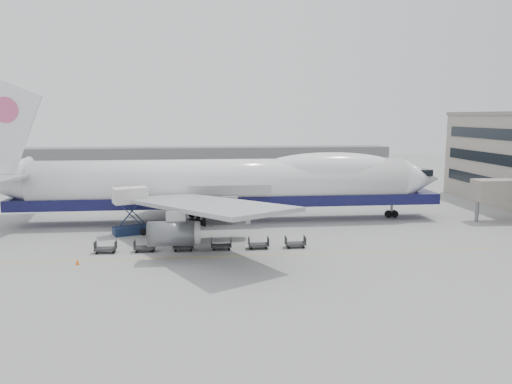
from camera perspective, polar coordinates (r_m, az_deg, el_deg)
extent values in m
plane|color=gray|center=(59.86, -3.41, -5.75)|extent=(260.00, 260.00, 0.00)
cube|color=gold|center=(54.07, -3.11, -7.33)|extent=(60.00, 0.15, 0.01)
cube|color=gray|center=(79.14, 26.57, 0.21)|extent=(9.00, 3.00, 3.00)
cylinder|color=slate|center=(77.53, 23.93, -2.02)|extent=(0.50, 0.50, 3.00)
cube|color=slate|center=(128.63, -9.33, 3.51)|extent=(110.00, 8.00, 7.00)
cylinder|color=white|center=(70.56, -3.90, 1.18)|extent=(52.00, 6.40, 6.40)
cube|color=#11123F|center=(70.98, -3.07, -0.86)|extent=(60.00, 5.76, 1.50)
cone|color=white|center=(77.25, 18.14, 1.42)|extent=(6.00, 6.40, 6.40)
ellipsoid|color=white|center=(72.61, 8.50, 2.71)|extent=(20.67, 5.78, 4.56)
cube|color=white|center=(74.76, -26.92, 6.45)|extent=(10.52, 0.50, 13.56)
cylinder|color=#D55283|center=(74.56, -26.69, 8.39)|extent=(3.40, 0.30, 3.40)
cube|color=#9EA0A3|center=(56.49, -6.39, -1.37)|extent=(20.35, 26.74, 2.26)
cube|color=#9EA0A3|center=(84.76, -6.29, 2.01)|extent=(20.35, 26.74, 2.26)
cylinder|color=#595B60|center=(89.78, -8.17, 0.93)|extent=(4.80, 2.60, 2.60)
cylinder|color=#595B60|center=(80.85, -4.15, 0.14)|extent=(4.80, 2.60, 2.60)
cylinder|color=#595B60|center=(61.16, -3.52, -2.65)|extent=(4.80, 2.60, 2.60)
cylinder|color=#595B60|center=(52.42, -9.66, -4.69)|extent=(4.80, 2.60, 2.60)
cylinder|color=slate|center=(76.38, 15.24, -1.92)|extent=(0.36, 0.36, 2.50)
cylinder|color=black|center=(76.50, 15.22, -2.43)|extent=(1.10, 0.45, 1.10)
cylinder|color=slate|center=(68.29, -6.28, -2.90)|extent=(0.36, 0.36, 2.50)
cylinder|color=black|center=(68.44, -6.27, -3.47)|extent=(1.10, 0.45, 1.10)
cylinder|color=slate|center=(74.18, -6.27, -1.97)|extent=(0.36, 0.36, 2.50)
cylinder|color=black|center=(74.31, -6.26, -2.50)|extent=(1.10, 0.45, 1.10)
cube|color=#162443|center=(65.71, -14.04, -4.25)|extent=(4.97, 3.62, 0.99)
cube|color=silver|center=(64.86, -14.19, -0.37)|extent=(4.70, 3.66, 1.98)
cube|color=#162443|center=(64.28, -14.24, -2.44)|extent=(3.05, 1.26, 3.55)
cube|color=#162443|center=(66.20, -14.00, -2.11)|extent=(3.05, 1.26, 3.55)
cube|color=slate|center=(66.27, -14.02, -0.17)|extent=(2.40, 1.78, 0.15)
cylinder|color=black|center=(65.11, -15.56, -4.51)|extent=(0.81, 0.31, 0.81)
cylinder|color=black|center=(66.84, -15.31, -4.16)|extent=(0.81, 0.31, 0.81)
cylinder|color=black|center=(64.65, -12.72, -4.49)|extent=(0.81, 0.31, 0.81)
cylinder|color=black|center=(66.39, -12.55, -4.14)|extent=(0.81, 0.31, 0.81)
cone|color=#E05F0B|center=(54.11, -19.75, -7.52)|extent=(0.38, 0.38, 0.59)
cube|color=#E05F0B|center=(54.19, -19.73, -7.80)|extent=(0.40, 0.40, 0.03)
cube|color=#2D2D30|center=(57.64, -16.81, -6.23)|extent=(2.30, 1.35, 0.18)
cube|color=#2D2D30|center=(57.76, -17.90, -5.84)|extent=(0.08, 1.35, 0.90)
cube|color=#2D2D30|center=(57.34, -15.74, -5.85)|extent=(0.08, 1.35, 0.90)
cylinder|color=black|center=(57.36, -17.73, -6.65)|extent=(0.30, 0.12, 0.30)
cylinder|color=black|center=(58.40, -17.52, -6.37)|extent=(0.30, 0.12, 0.30)
cylinder|color=black|center=(57.04, -16.05, -6.66)|extent=(0.30, 0.12, 0.30)
cylinder|color=black|center=(58.08, -15.86, -6.38)|extent=(0.30, 0.12, 0.30)
cube|color=#2D2D30|center=(56.99, -12.59, -6.23)|extent=(2.30, 1.35, 0.18)
cube|color=#2D2D30|center=(57.03, -13.71, -5.84)|extent=(0.08, 1.35, 0.90)
cube|color=#2D2D30|center=(56.77, -11.50, -5.84)|extent=(0.08, 1.35, 0.90)
cylinder|color=black|center=(56.65, -13.51, -6.67)|extent=(0.30, 0.12, 0.30)
cylinder|color=black|center=(57.70, -13.37, -6.38)|extent=(0.30, 0.12, 0.30)
cylinder|color=black|center=(56.45, -11.78, -6.66)|extent=(0.30, 0.12, 0.30)
cylinder|color=black|center=(57.50, -11.68, -6.38)|extent=(0.30, 0.12, 0.30)
cube|color=#2D2D30|center=(56.65, -8.31, -6.20)|extent=(2.30, 1.35, 0.18)
cube|color=#2D2D30|center=(56.61, -9.43, -5.82)|extent=(0.08, 1.35, 0.90)
cube|color=#2D2D30|center=(56.51, -7.20, -5.79)|extent=(0.08, 1.35, 0.90)
cylinder|color=black|center=(56.24, -9.19, -6.65)|extent=(0.30, 0.12, 0.30)
cylinder|color=black|center=(57.30, -9.13, -6.36)|extent=(0.30, 0.12, 0.30)
cylinder|color=black|center=(56.17, -7.45, -6.63)|extent=(0.30, 0.12, 0.30)
cylinder|color=black|center=(57.23, -7.42, -6.34)|extent=(0.30, 0.12, 0.30)
cube|color=#2D2D30|center=(56.63, -3.99, -6.13)|extent=(2.30, 1.35, 0.18)
cube|color=#2D2D30|center=(56.50, -5.12, -5.76)|extent=(0.08, 1.35, 0.90)
cube|color=#2D2D30|center=(56.58, -2.88, -5.72)|extent=(0.08, 1.35, 0.90)
cylinder|color=black|center=(56.16, -4.84, -6.59)|extent=(0.30, 0.12, 0.30)
cylinder|color=black|center=(57.22, -4.87, -6.30)|extent=(0.30, 0.12, 0.30)
cylinder|color=black|center=(56.21, -3.10, -6.55)|extent=(0.30, 0.12, 0.30)
cylinder|color=black|center=(57.27, -3.16, -6.26)|extent=(0.30, 0.12, 0.30)
cube|color=#2D2D30|center=(56.92, 0.30, -6.03)|extent=(2.30, 1.35, 0.18)
cube|color=#2D2D30|center=(56.72, -0.81, -5.67)|extent=(0.08, 1.35, 0.90)
cube|color=#2D2D30|center=(56.95, 1.40, -5.61)|extent=(0.08, 1.35, 0.90)
cylinder|color=black|center=(56.39, -0.51, -6.49)|extent=(0.30, 0.12, 0.30)
cylinder|color=black|center=(57.45, -0.61, -6.21)|extent=(0.30, 0.12, 0.30)
cylinder|color=black|center=(56.57, 1.22, -6.44)|extent=(0.30, 0.12, 0.30)
cylinder|color=black|center=(57.63, 1.08, -6.16)|extent=(0.30, 0.12, 0.30)
cube|color=#2D2D30|center=(57.53, 4.52, -5.90)|extent=(2.30, 1.35, 0.18)
cube|color=#2D2D30|center=(57.24, 3.43, -5.55)|extent=(0.08, 1.35, 0.90)
cube|color=#2D2D30|center=(57.64, 5.60, -5.48)|extent=(0.08, 1.35, 0.90)
cylinder|color=black|center=(56.94, 3.77, -6.36)|extent=(0.30, 0.12, 0.30)
cylinder|color=black|center=(57.99, 3.58, -6.08)|extent=(0.30, 0.12, 0.30)
cylinder|color=black|center=(57.24, 5.46, -6.30)|extent=(0.30, 0.12, 0.30)
cylinder|color=black|center=(58.29, 5.24, -6.02)|extent=(0.30, 0.12, 0.30)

